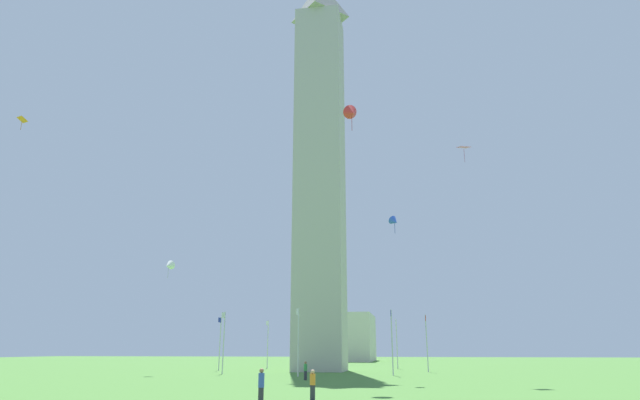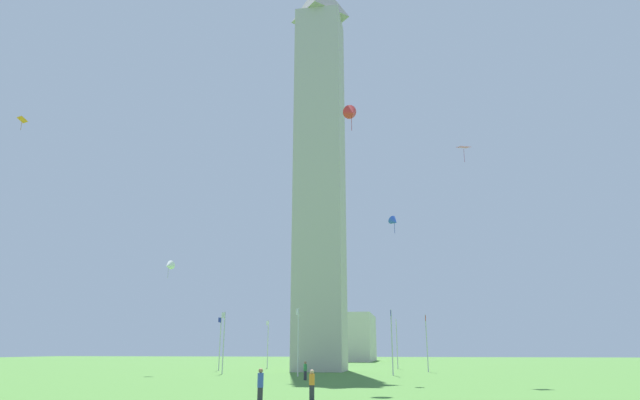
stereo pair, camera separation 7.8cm
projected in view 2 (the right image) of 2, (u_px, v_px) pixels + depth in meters
ground_plane at (320, 371)px, 66.87m from camera, size 260.00×260.00×0.00m
obelisk_monument at (320, 155)px, 75.14m from camera, size 6.57×6.57×59.75m
flagpole_n at (298, 338)px, 54.85m from camera, size 1.12×0.14×7.01m
flagpole_ne at (392, 339)px, 57.09m from camera, size 1.12×0.14×7.01m
flagpole_e at (427, 340)px, 65.64m from camera, size 1.12×0.14×7.01m
flagpole_se at (397, 341)px, 75.50m from camera, size 1.12×0.14×7.01m
flagpole_s at (335, 342)px, 80.90m from camera, size 1.12×0.14×7.01m
flagpole_sw at (268, 341)px, 78.66m from camera, size 1.12×0.14×7.01m
flagpole_w at (220, 340)px, 70.11m from camera, size 1.12×0.14×7.01m
flagpole_nw at (224, 339)px, 60.25m from camera, size 1.12×0.14×7.01m
person_green_shirt at (305, 371)px, 47.93m from camera, size 0.32×0.32×1.67m
person_blue_shirt at (260, 386)px, 27.43m from camera, size 0.32×0.32×1.77m
person_orange_shirt at (312, 385)px, 29.27m from camera, size 0.32×0.32×1.64m
kite_red_delta at (351, 112)px, 48.52m from camera, size 2.08×1.90×2.71m
kite_white_delta at (169, 266)px, 62.68m from camera, size 1.44×1.29×2.20m
kite_pink_diamond at (464, 148)px, 54.00m from camera, size 1.52×1.54×1.85m
kite_blue_delta at (394, 221)px, 49.37m from camera, size 1.37×1.38×1.74m
kite_orange_diamond at (22, 120)px, 60.55m from camera, size 1.14×1.19×1.56m
distant_building at (352, 338)px, 124.12m from camera, size 20.80×10.24×10.76m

